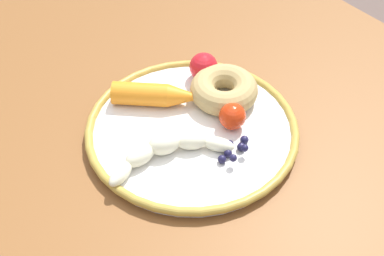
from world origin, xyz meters
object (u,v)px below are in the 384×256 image
(blueberry_pile, at_px, (234,149))
(tomato_near, at_px, (232,116))
(banana, at_px, (167,149))
(donut, at_px, (224,90))
(plate, at_px, (192,129))
(tomato_mid, at_px, (204,67))
(dining_table, at_px, (151,170))
(carrot_orange, at_px, (159,95))

(blueberry_pile, distance_m, tomato_near, 0.05)
(banana, bearing_deg, donut, -73.32)
(plate, xyz_separation_m, tomato_mid, (0.07, -0.08, 0.02))
(banana, distance_m, tomato_near, 0.10)
(dining_table, height_order, tomato_near, tomato_near)
(tomato_near, bearing_deg, blueberry_pile, 141.25)
(donut, distance_m, blueberry_pile, 0.11)
(banana, relative_size, donut, 1.76)
(dining_table, bearing_deg, banana, 166.78)
(donut, bearing_deg, carrot_orange, 58.37)
(dining_table, bearing_deg, tomato_mid, -78.68)
(donut, bearing_deg, blueberry_pile, 146.49)
(plate, height_order, tomato_near, tomato_near)
(dining_table, xyz_separation_m, blueberry_pile, (-0.12, -0.06, 0.11))
(dining_table, height_order, carrot_orange, carrot_orange)
(dining_table, height_order, plate, plate)
(plate, relative_size, tomato_near, 7.87)
(dining_table, distance_m, plate, 0.12)
(tomato_near, bearing_deg, carrot_orange, 27.80)
(donut, height_order, tomato_near, tomato_near)
(donut, distance_m, tomato_mid, 0.06)
(plate, bearing_deg, banana, 109.36)
(tomato_near, bearing_deg, dining_table, 47.00)
(plate, relative_size, blueberry_pile, 5.13)
(carrot_orange, relative_size, blueberry_pile, 2.09)
(carrot_orange, bearing_deg, banana, 150.07)
(dining_table, xyz_separation_m, donut, (-0.03, -0.12, 0.13))
(banana, bearing_deg, tomato_near, -95.94)
(banana, xyz_separation_m, carrot_orange, (0.09, -0.05, 0.00))
(tomato_mid, bearing_deg, banana, 124.41)
(banana, bearing_deg, plate, -70.64)
(donut, relative_size, blueberry_pile, 1.70)
(carrot_orange, distance_m, blueberry_pile, 0.14)
(banana, distance_m, tomato_mid, 0.17)
(tomato_mid, bearing_deg, carrot_orange, 93.95)
(carrot_orange, bearing_deg, donut, -121.63)
(plate, relative_size, donut, 3.02)
(carrot_orange, xyz_separation_m, blueberry_pile, (-0.14, -0.02, -0.01))
(plate, bearing_deg, carrot_orange, 5.58)
(banana, bearing_deg, dining_table, -13.22)
(plate, relative_size, tomato_mid, 6.88)
(plate, bearing_deg, blueberry_pile, -168.17)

